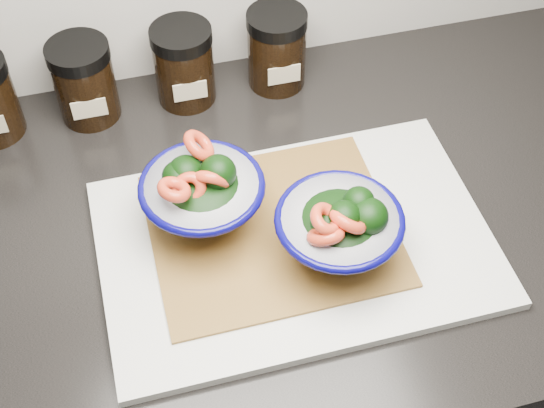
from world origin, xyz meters
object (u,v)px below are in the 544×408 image
object	(u,v)px
bowl_right	(339,229)
spice_jar_c	(84,81)
spice_jar_d	(184,64)
spice_jar_e	(277,49)
bowl_left	(202,195)
cutting_board	(295,243)

from	to	relation	value
bowl_right	spice_jar_c	bearing A→B (deg)	127.06
spice_jar_d	spice_jar_e	distance (m)	0.13
spice_jar_c	bowl_left	bearing A→B (deg)	-65.22
cutting_board	bowl_left	world-z (taller)	bowl_left
cutting_board	bowl_right	distance (m)	0.08
cutting_board	spice_jar_c	distance (m)	0.36
bowl_left	spice_jar_d	xyz separation A→B (m)	(0.02, 0.24, -0.00)
spice_jar_c	spice_jar_d	bearing A→B (deg)	0.00
spice_jar_d	spice_jar_e	xyz separation A→B (m)	(0.13, 0.00, 0.00)
spice_jar_d	bowl_right	bearing A→B (deg)	-70.89
cutting_board	spice_jar_c	world-z (taller)	spice_jar_c
bowl_right	spice_jar_e	world-z (taller)	bowl_right
spice_jar_d	spice_jar_e	bearing A→B (deg)	0.00
bowl_left	bowl_right	xyz separation A→B (m)	(0.14, -0.09, -0.00)
bowl_left	bowl_right	distance (m)	0.16
bowl_right	spice_jar_d	world-z (taller)	bowl_right
cutting_board	spice_jar_e	distance (m)	0.30
spice_jar_e	bowl_right	bearing A→B (deg)	-92.94
cutting_board	spice_jar_c	bearing A→B (deg)	125.37
cutting_board	spice_jar_d	world-z (taller)	spice_jar_d
cutting_board	bowl_right	bearing A→B (deg)	-41.37
bowl_left	bowl_right	bearing A→B (deg)	-32.86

